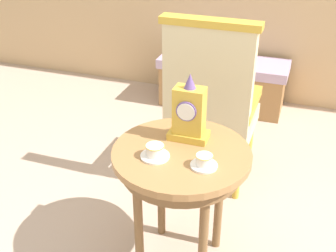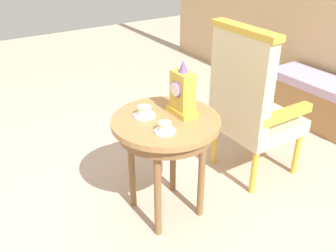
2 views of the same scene
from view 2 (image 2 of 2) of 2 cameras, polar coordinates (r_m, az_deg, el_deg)
name	(u,v)px [view 2 (image 2 of 2)]	position (r m, az deg, el deg)	size (l,w,h in m)	color
ground_plane	(163,216)	(2.53, -0.78, -13.58)	(10.00, 10.00, 0.00)	#BCA38E
side_table	(166,131)	(2.24, -0.33, -0.84)	(0.65, 0.65, 0.69)	#9E7042
teacup_left	(144,112)	(2.22, -3.62, 2.15)	(0.13, 0.13, 0.06)	white
teacup_right	(165,128)	(2.05, -0.46, -0.26)	(0.12, 0.12, 0.06)	white
mantel_clock	(182,93)	(2.20, 2.21, 5.03)	(0.19, 0.11, 0.34)	gold
armchair	(250,103)	(2.69, 12.48, 3.52)	(0.56, 0.53, 1.14)	beige
window_bench	(325,104)	(3.78, 22.80, 3.18)	(1.12, 0.40, 0.44)	#B299B7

